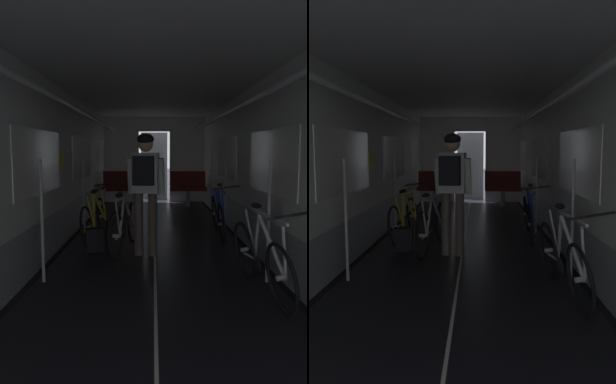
% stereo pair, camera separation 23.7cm
% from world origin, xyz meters
% --- Properties ---
extents(train_car_shell, '(3.14, 12.34, 2.57)m').
position_xyz_m(train_car_shell, '(-0.00, 3.60, 1.70)').
color(train_car_shell, black).
rests_on(train_car_shell, ground).
extents(bench_seat_far_left, '(0.98, 0.51, 0.95)m').
position_xyz_m(bench_seat_far_left, '(-0.90, 8.07, 0.57)').
color(bench_seat_far_left, gray).
rests_on(bench_seat_far_left, ground).
extents(bench_seat_far_right, '(0.98, 0.51, 0.95)m').
position_xyz_m(bench_seat_far_right, '(0.90, 8.07, 0.57)').
color(bench_seat_far_right, gray).
rests_on(bench_seat_far_right, ground).
extents(bicycle_blue, '(0.44, 1.69, 0.95)m').
position_xyz_m(bicycle_blue, '(1.10, 4.38, 0.38)').
color(bicycle_blue, black).
rests_on(bicycle_blue, ground).
extents(bicycle_white, '(0.50, 1.70, 0.96)m').
position_xyz_m(bicycle_white, '(1.11, 1.78, 0.38)').
color(bicycle_white, black).
rests_on(bicycle_white, ground).
extents(bicycle_yellow, '(0.49, 1.70, 0.96)m').
position_xyz_m(bicycle_yellow, '(-0.97, 4.06, 0.38)').
color(bicycle_yellow, black).
rests_on(bicycle_yellow, ground).
extents(person_cyclist_aisle, '(0.55, 0.42, 1.73)m').
position_xyz_m(person_cyclist_aisle, '(-0.13, 3.21, 1.07)').
color(person_cyclist_aisle, brown).
rests_on(person_cyclist_aisle, ground).
extents(bicycle_silver_in_aisle, '(0.50, 1.67, 0.94)m').
position_xyz_m(bicycle_silver_in_aisle, '(-0.44, 3.48, 0.38)').
color(bicycle_silver_in_aisle, black).
rests_on(bicycle_silver_in_aisle, ground).
extents(backpack_on_floor, '(0.30, 0.25, 0.34)m').
position_xyz_m(backpack_on_floor, '(-0.90, 3.47, 0.17)').
color(backpack_on_floor, black).
rests_on(backpack_on_floor, ground).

